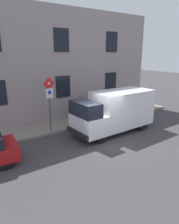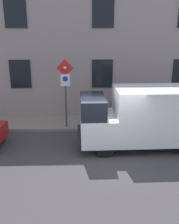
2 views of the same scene
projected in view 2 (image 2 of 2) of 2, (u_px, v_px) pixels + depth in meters
ground_plane at (110, 156)px, 10.08m from camera, size 80.00×80.00×0.00m
sidewalk_slab at (103, 122)px, 13.50m from camera, size 2.06×17.79×0.14m
building_facade at (102, 47)px, 13.64m from camera, size 0.75×15.79×7.69m
sign_post_stacked at (65, 84)px, 11.98m from camera, size 0.17×0.56×3.17m
delivery_van at (146, 116)px, 10.56m from camera, size 2.12×5.37×2.50m
bicycle_orange at (154, 111)px, 13.89m from camera, size 0.47×1.71×0.89m
bicycle_black at (137, 111)px, 13.87m from camera, size 0.48×1.71×0.89m
bicycle_purple at (119, 111)px, 13.84m from camera, size 0.46×1.71×0.89m
pedestrian at (120, 103)px, 13.44m from camera, size 0.46×0.47×1.72m
litter_bin at (113, 117)px, 12.70m from camera, size 0.44×0.44×0.90m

